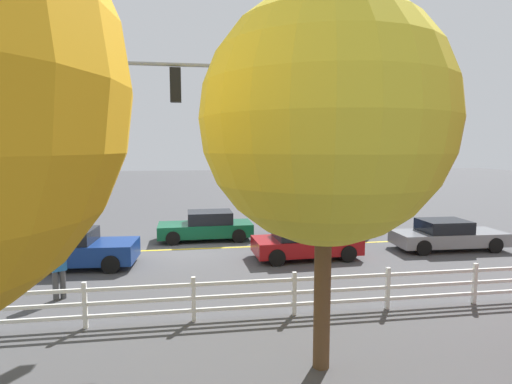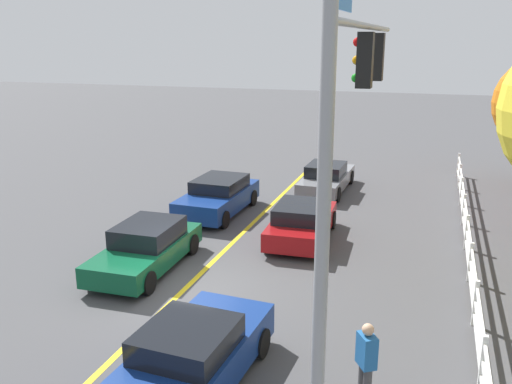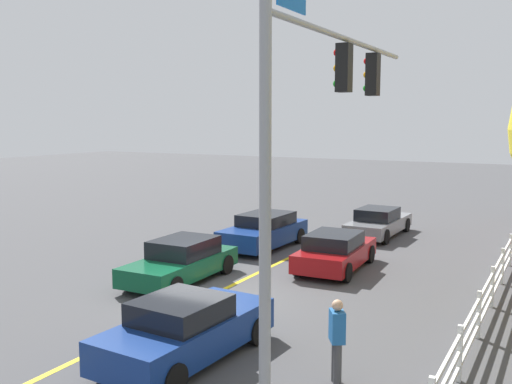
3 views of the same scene
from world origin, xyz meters
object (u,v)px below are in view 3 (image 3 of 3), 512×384
car_3 (264,231)px  car_1 (335,251)px  car_0 (186,329)px  car_2 (181,261)px  car_4 (378,223)px  pedestrian (337,338)px

car_3 → car_1: bearing=65.1°
car_1 → car_0: bearing=176.9°
car_1 → car_2: 5.33m
car_1 → car_4: 6.43m
car_3 → car_4: size_ratio=0.94×
car_3 → pedestrian: (10.07, 6.95, 0.24)m
car_2 → car_3: bearing=178.5°
car_3 → car_4: (-4.53, 3.37, -0.08)m
car_1 → car_4: (-6.41, -0.41, -0.03)m
car_0 → car_4: bearing=4.4°
car_2 → car_0: bearing=35.7°
car_1 → pedestrian: pedestrian is taller
car_2 → car_1: bearing=133.3°
car_0 → car_4: size_ratio=0.94×
car_2 → car_4: bearing=160.2°
car_2 → pedestrian: bearing=56.1°
car_2 → car_4: 10.71m
car_0 → car_4: 15.09m
car_0 → car_3: size_ratio=1.00×
car_3 → car_4: car_3 is taller
car_3 → car_2: bearing=1.4°
car_0 → pedestrian: bearing=-78.4°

